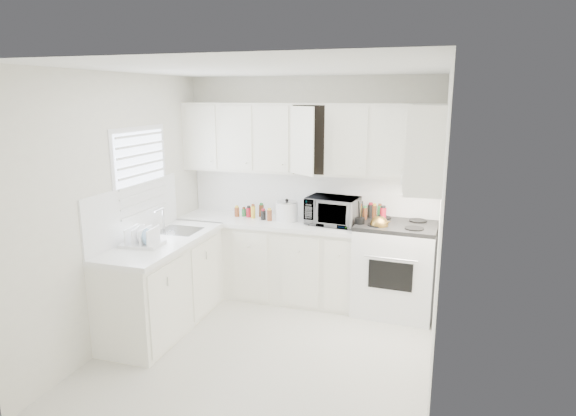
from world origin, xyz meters
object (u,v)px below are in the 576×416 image
at_px(rice_cooker, 287,210).
at_px(dish_rack, 141,235).
at_px(tea_kettle, 379,223).
at_px(utensil_crock, 360,215).
at_px(microwave, 333,208).
at_px(stove, 396,256).

distance_m(rice_cooker, dish_rack, 1.72).
height_order(tea_kettle, utensil_crock, utensil_crock).
height_order(rice_cooker, utensil_crock, utensil_crock).
relative_size(tea_kettle, rice_cooker, 0.91).
bearing_deg(rice_cooker, microwave, -3.19).
bearing_deg(dish_rack, microwave, 34.65).
bearing_deg(microwave, tea_kettle, -11.48).
bearing_deg(stove, microwave, -179.18).
relative_size(microwave, rice_cooker, 2.18).
bearing_deg(utensil_crock, microwave, 153.42).
relative_size(microwave, dish_rack, 1.48).
distance_m(microwave, utensil_crock, 0.38).
distance_m(stove, rice_cooker, 1.34).
relative_size(rice_cooker, dish_rack, 0.68).
height_order(stove, rice_cooker, stove).
distance_m(stove, dish_rack, 2.71).
distance_m(stove, microwave, 0.88).
bearing_deg(rice_cooker, utensil_crock, -13.92).
distance_m(tea_kettle, rice_cooker, 1.11).
xyz_separation_m(stove, utensil_crock, (-0.39, -0.14, 0.46)).
height_order(stove, dish_rack, stove).
height_order(tea_kettle, rice_cooker, rice_cooker).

